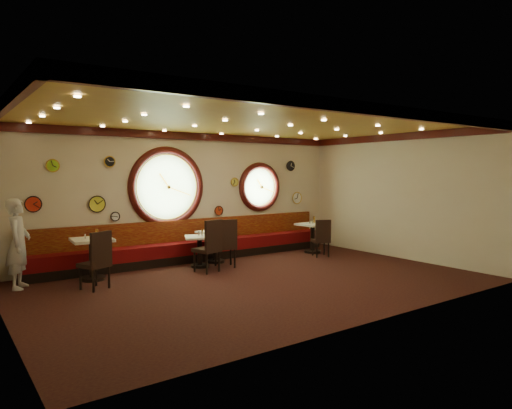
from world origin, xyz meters
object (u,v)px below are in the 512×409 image
Objects in this scene: condiment_c_bottle at (214,227)px; condiment_c_pepper at (217,229)px; chair_d at (322,236)px; condiment_a_salt at (85,236)px; table_a at (92,254)px; condiment_d_salt at (310,222)px; condiment_a_pepper at (93,236)px; table_d at (313,234)px; condiment_b_salt at (199,234)px; chair_a at (98,256)px; condiment_a_bottle at (97,233)px; table_c at (215,242)px; condiment_b_bottle at (202,233)px; waiter at (18,243)px; chair_b at (210,242)px; condiment_c_salt at (210,229)px; condiment_d_pepper at (313,222)px; table_b at (200,248)px; condiment_b_pepper at (202,233)px; condiment_d_bottle at (314,220)px; chair_c at (226,240)px.

condiment_c_pepper is at bearing -104.90° from condiment_c_bottle.
condiment_a_salt is at bearing -165.66° from chair_d.
condiment_d_salt is at bearing -1.72° from table_a.
condiment_d_salt is at bearing -1.77° from condiment_a_pepper.
table_d is 7.03× the size of condiment_b_salt.
chair_a is 5.97× the size of condiment_b_salt.
condiment_a_bottle is at bearing 8.71° from condiment_a_salt.
table_c is at bearing 173.40° from condiment_d_salt.
condiment_b_salt is at bearing -155.59° from table_c.
waiter is at bearing 176.84° from condiment_b_bottle.
condiment_a_bottle is at bearing 176.94° from table_d.
table_d is 1.11× the size of chair_b.
waiter is (-4.37, -0.16, 0.01)m from condiment_c_bottle.
table_c is at bearing 24.41° from condiment_b_salt.
chair_b is (-3.55, -0.56, 0.16)m from table_d.
condiment_c_salt is 0.63× the size of condiment_a_bottle.
chair_d is at bearing -111.20° from condiment_d_pepper.
table_c is 3.01m from condiment_a_pepper.
table_a is 8.94× the size of condiment_a_pepper.
chair_b is 3.30m from chair_d.
condiment_b_salt is at bearing 178.44° from condiment_d_pepper.
condiment_b_pepper is (0.06, -0.01, 0.33)m from table_b.
chair_d is (3.30, -0.07, -0.11)m from chair_b.
condiment_b_salt is at bearing -146.24° from condiment_c_salt.
condiment_a_pepper reaches higher than condiment_b_bottle.
chair_b is at bearing -21.82° from chair_a.
condiment_a_bottle is 2.92m from condiment_c_bottle.
chair_a reaches higher than condiment_d_bottle.
condiment_c_pepper is (-0.00, -0.07, 0.33)m from table_c.
condiment_d_pepper reaches higher than condiment_b_bottle.
chair_c is at bearing -10.76° from table_a.
chair_b reaches higher than condiment_b_salt.
condiment_d_pepper is 7.20m from waiter.
waiter reaches higher than table_b.
chair_b reaches higher than table_c.
table_c is 0.72m from chair_c.
condiment_c_salt is (-3.01, 0.40, 0.33)m from table_d.
chair_b is (2.46, 0.08, 0.04)m from chair_a.
condiment_c_bottle is (0.05, 0.12, 0.36)m from table_c.
condiment_b_bottle is at bearing 177.95° from condiment_d_pepper.
table_d is at bearing -7.59° from condiment_c_salt.
condiment_a_salt is 0.25m from condiment_a_bottle.
waiter is (-4.32, 0.03, 0.04)m from condiment_c_pepper.
condiment_a_bottle is 1.46m from waiter.
waiter reaches higher than condiment_d_bottle.
table_c is 4.34m from waiter.
table_b is 7.58× the size of condiment_b_pepper.
table_a is 7.50× the size of condiment_b_salt.
condiment_c_salt is (-0.01, 0.74, 0.19)m from chair_c.
chair_a is at bearing -156.15° from chair_c.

